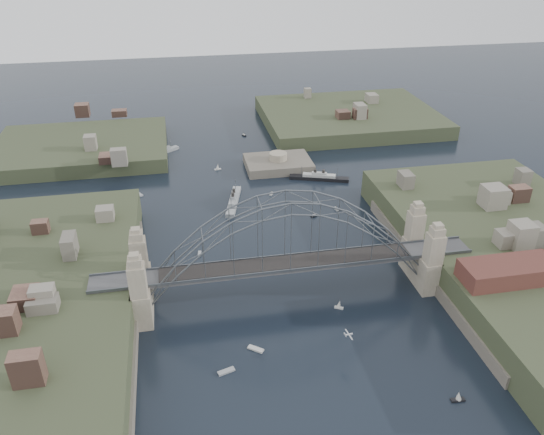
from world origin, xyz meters
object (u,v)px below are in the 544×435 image
(naval_cruiser_near, at_px, (234,201))
(naval_cruiser_far, at_px, (161,152))
(fort_island, at_px, (278,169))
(ocean_liner, at_px, (319,178))
(bridge, at_px, (288,248))
(wharf_shed, at_px, (509,272))

(naval_cruiser_near, relative_size, naval_cruiser_far, 1.44)
(fort_island, distance_m, ocean_liner, 16.40)
(fort_island, bearing_deg, naval_cruiser_near, -127.86)
(naval_cruiser_near, bearing_deg, ocean_liner, 21.34)
(bridge, xyz_separation_m, fort_island, (12.00, 70.00, -12.66))
(fort_island, xyz_separation_m, naval_cruiser_near, (-18.21, -23.43, 1.20))
(ocean_liner, bearing_deg, naval_cruiser_far, 147.43)
(fort_island, bearing_deg, ocean_liner, -46.89)
(bridge, distance_m, naval_cruiser_far, 94.84)
(bridge, bearing_deg, ocean_liner, 68.23)
(naval_cruiser_far, distance_m, ocean_liner, 59.63)
(wharf_shed, distance_m, naval_cruiser_far, 126.43)
(bridge, xyz_separation_m, ocean_liner, (23.18, 58.06, -11.59))
(wharf_shed, relative_size, ocean_liner, 1.05)
(bridge, relative_size, naval_cruiser_near, 4.52)
(wharf_shed, bearing_deg, ocean_liner, 106.12)
(bridge, height_order, wharf_shed, bridge)
(naval_cruiser_far, bearing_deg, ocean_liner, -32.57)
(bridge, bearing_deg, fort_island, 80.27)
(fort_island, bearing_deg, wharf_shed, -69.15)
(bridge, height_order, ocean_liner, bridge)
(naval_cruiser_far, bearing_deg, naval_cruiser_near, -64.43)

